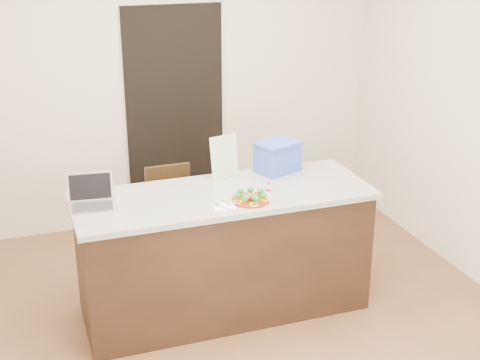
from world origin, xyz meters
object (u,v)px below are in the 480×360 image
object	(u,v)px
island	(224,252)
blue_box	(278,156)
yogurt_bottle	(268,189)
chair	(172,211)
plate	(250,200)
napkin	(224,207)
laptop	(92,197)

from	to	relation	value
island	blue_box	distance (m)	0.82
yogurt_bottle	chair	size ratio (longest dim) A/B	0.09
chair	island	bearing A→B (deg)	-78.11
plate	napkin	bearing A→B (deg)	-170.81
island	napkin	world-z (taller)	napkin
blue_box	yogurt_bottle	bearing A→B (deg)	-141.43
napkin	yogurt_bottle	size ratio (longest dim) A/B	1.89
plate	laptop	distance (m)	1.04
laptop	chair	world-z (taller)	laptop
napkin	yogurt_bottle	world-z (taller)	yogurt_bottle
napkin	chair	bearing A→B (deg)	96.02
laptop	yogurt_bottle	bearing A→B (deg)	-1.74
island	plate	distance (m)	0.53
laptop	chair	bearing A→B (deg)	53.51
island	chair	bearing A→B (deg)	102.50
laptop	chair	distance (m)	1.13
yogurt_bottle	blue_box	world-z (taller)	blue_box
laptop	blue_box	world-z (taller)	blue_box
napkin	chair	distance (m)	1.15
laptop	napkin	bearing A→B (deg)	-14.25
island	laptop	bearing A→B (deg)	174.77
laptop	blue_box	xyz separation A→B (m)	(1.39, 0.19, 0.06)
plate	laptop	world-z (taller)	laptop
island	yogurt_bottle	world-z (taller)	yogurt_bottle
island	yogurt_bottle	distance (m)	0.58
plate	island	bearing A→B (deg)	121.18
island	yogurt_bottle	bearing A→B (deg)	-19.11
plate	laptop	size ratio (longest dim) A/B	0.79
napkin	blue_box	xyz separation A→B (m)	(0.58, 0.51, 0.11)
laptop	plate	bearing A→B (deg)	-8.77
blue_box	chair	distance (m)	1.05
plate	blue_box	distance (m)	0.63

